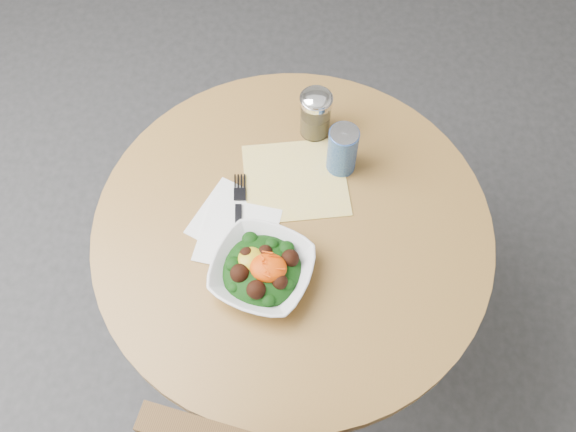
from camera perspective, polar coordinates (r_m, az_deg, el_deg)
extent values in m
plane|color=#2F2F31|center=(2.13, 0.28, -10.51)|extent=(6.00, 6.00, 0.00)
cylinder|color=black|center=(2.11, 0.28, -10.38)|extent=(0.52, 0.52, 0.03)
cylinder|color=black|center=(1.79, 0.33, -6.92)|extent=(0.10, 0.10, 0.71)
cylinder|color=#A6743C|center=(1.45, 0.40, -1.35)|extent=(0.90, 0.90, 0.04)
cube|color=#DCB00B|center=(1.50, 0.67, 3.22)|extent=(0.27, 0.26, 0.00)
cube|color=white|center=(1.45, -4.77, -0.33)|extent=(0.22, 0.22, 0.00)
cube|color=white|center=(1.43, -4.49, -1.67)|extent=(0.19, 0.19, 0.00)
imported|color=white|center=(1.36, -2.32, -4.89)|extent=(0.26, 0.26, 0.05)
ellipsoid|color=black|center=(1.36, -2.32, -4.91)|extent=(0.17, 0.17, 0.06)
ellipsoid|color=#BC9E12|center=(1.35, -3.33, -3.79)|extent=(0.05, 0.05, 0.02)
ellipsoid|color=#F34F05|center=(1.33, -1.76, -4.60)|extent=(0.08, 0.07, 0.04)
cube|color=black|center=(1.43, -4.44, -1.39)|extent=(0.03, 0.14, 0.00)
cube|color=black|center=(1.48, -4.31, 2.47)|extent=(0.04, 0.08, 0.00)
cylinder|color=silver|center=(1.53, 2.44, 8.85)|extent=(0.07, 0.07, 0.11)
cylinder|color=olive|center=(1.55, 2.41, 8.31)|extent=(0.06, 0.06, 0.06)
cylinder|color=white|center=(1.49, 2.53, 10.28)|extent=(0.08, 0.08, 0.01)
ellipsoid|color=white|center=(1.48, 2.54, 10.44)|extent=(0.07, 0.07, 0.03)
cylinder|color=navy|center=(1.47, 4.86, 5.85)|extent=(0.07, 0.07, 0.13)
cylinder|color=silver|center=(1.42, 5.05, 7.36)|extent=(0.06, 0.06, 0.00)
cube|color=silver|center=(1.42, 5.13, 7.68)|extent=(0.02, 0.02, 0.00)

